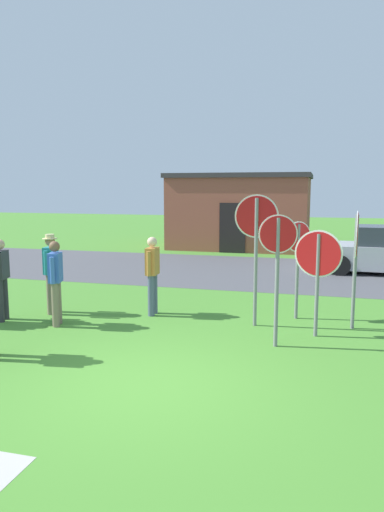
{
  "coord_description": "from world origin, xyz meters",
  "views": [
    {
      "loc": [
        2.29,
        -5.98,
        2.72
      ],
      "look_at": [
        -0.32,
        3.64,
        1.3
      ],
      "focal_mm": 33.6,
      "sensor_mm": 36.0,
      "label": 1
    }
  ],
  "objects": [
    {
      "name": "ground_plane",
      "position": [
        0.0,
        0.0,
        0.0
      ],
      "size": [
        80.0,
        80.0,
        0.0
      ],
      "primitive_type": "plane",
      "color": "#47842D"
    },
    {
      "name": "person_in_blue",
      "position": [
        -3.33,
        3.08,
        0.98
      ],
      "size": [
        0.32,
        0.57,
        1.74
      ],
      "color": "#7A6B56",
      "rests_on": "ground"
    },
    {
      "name": "stop_sign_leaning_right",
      "position": [
        2.94,
        3.58,
        1.59
      ],
      "size": [
        0.08,
        0.9,
        2.3
      ],
      "color": "slate",
      "rests_on": "ground"
    },
    {
      "name": "building_background",
      "position": [
        -1.3,
        16.22,
        1.68
      ],
      "size": [
        6.25,
        5.06,
        3.35
      ],
      "color": "brown",
      "rests_on": "ground"
    },
    {
      "name": "stop_sign_far_back",
      "position": [
        1.59,
        2.11,
        1.53
      ],
      "size": [
        0.64,
        0.17,
        2.28
      ],
      "color": "slate",
      "rests_on": "ground"
    },
    {
      "name": "person_near_signs",
      "position": [
        -2.74,
        2.28,
        0.95
      ],
      "size": [
        0.32,
        0.55,
        1.69
      ],
      "color": "#7A6B56",
      "rests_on": "ground"
    },
    {
      "name": "street_asphalt",
      "position": [
        0.0,
        9.54,
        0.0
      ],
      "size": [
        60.0,
        6.4,
        0.01
      ],
      "primitive_type": "cube",
      "color": "#4C4C51",
      "rests_on": "ground"
    },
    {
      "name": "stop_sign_nearest",
      "position": [
        1.84,
        4.04,
        1.37
      ],
      "size": [
        0.48,
        0.44,
        2.04
      ],
      "color": "slate",
      "rests_on": "ground"
    },
    {
      "name": "person_holding_notes",
      "position": [
        -1.17,
        3.54,
        0.95
      ],
      "size": [
        0.23,
        0.57,
        1.69
      ],
      "color": "#4C5670",
      "rests_on": "ground"
    },
    {
      "name": "stop_sign_tallest",
      "position": [
        1.08,
        3.24,
        1.8
      ],
      "size": [
        0.84,
        0.18,
        2.6
      ],
      "color": "slate",
      "rests_on": "ground"
    },
    {
      "name": "stop_sign_center_cluster",
      "position": [
        2.25,
        2.89,
        1.34
      ],
      "size": [
        0.85,
        0.2,
        1.97
      ],
      "color": "slate",
      "rests_on": "ground"
    },
    {
      "name": "person_in_dark_shirt",
      "position": [
        -4.02,
        2.28,
        0.98
      ],
      "size": [
        0.41,
        0.56,
        1.69
      ],
      "color": "#2D2D33",
      "rests_on": "ground"
    }
  ]
}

